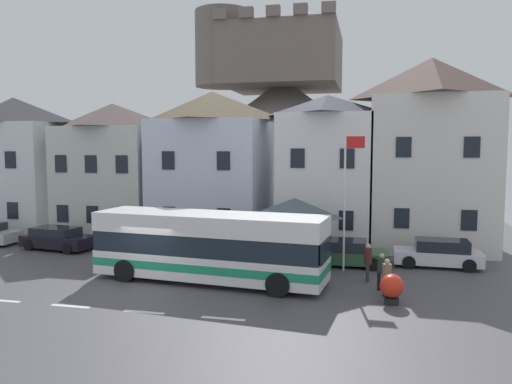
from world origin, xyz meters
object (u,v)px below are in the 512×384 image
Objects in this scene: hilltop_castle at (282,138)px; transit_bus at (209,247)px; pedestrian_00 at (320,255)px; pedestrian_01 at (382,269)px; bus_shelter at (295,208)px; flagpole at (346,192)px; parked_car_04 at (153,239)px; parked_car_01 at (58,238)px; pedestrian_02 at (387,276)px; townhouse_01 at (114,170)px; townhouse_03 at (327,170)px; public_bench at (316,246)px; harbour_buoy at (392,287)px; townhouse_00 at (16,165)px; parked_car_03 at (343,253)px; pedestrian_03 at (368,259)px; townhouse_04 at (429,153)px; townhouse_02 at (213,165)px; parked_car_00 at (439,253)px.

transit_bus is at bearing -86.29° from hilltop_castle.
pedestrian_00 is 3.38m from pedestrian_01.
flagpole is at bearing -19.74° from bus_shelter.
flagpole reaches higher than parked_car_04.
parked_car_01 is at bearing 162.71° from transit_bus.
parked_car_04 is at bearing 155.13° from pedestrian_02.
parked_car_04 is at bearing -42.86° from townhouse_01.
townhouse_03 is 7.23m from flagpole.
harbour_buoy reaches higher than public_bench.
townhouse_00 is at bearing 165.02° from bus_shelter.
pedestrian_01 is at bearing 100.78° from harbour_buoy.
flagpole reaches higher than parked_car_03.
public_bench is (-2.80, 4.99, -0.55)m from pedestrian_03.
townhouse_00 is 28.02m from townhouse_04.
transit_bus is 7.48m from pedestrian_01.
bus_shelter reaches higher than parked_car_01.
hilltop_castle reaches higher than public_bench.
pedestrian_03 is 5.75m from public_bench.
townhouse_02 reaches higher than bus_shelter.
bus_shelter reaches higher than pedestrian_03.
townhouse_02 is at bearing 134.14° from pedestrian_00.
townhouse_04 is (13.53, 0.27, 0.84)m from townhouse_02.
public_bench is (-0.61, 4.28, -0.44)m from pedestrian_00.
harbour_buoy is (0.34, -1.79, -0.25)m from pedestrian_01.
parked_car_00 is at bearing 9.28° from parked_car_01.
townhouse_02 reaches higher than public_bench.
parked_car_01 is 2.61× the size of pedestrian_03.
townhouse_01 is at bearing 160.60° from parked_car_03.
pedestrian_02 reaches higher than parked_car_00.
parked_car_01 is 18.77m from pedestrian_01.
hilltop_castle is 3.31× the size of transit_bus.
pedestrian_03 is at bearing -57.97° from flagpole.
townhouse_00 is 5.36× the size of public_bench.
harbour_buoy is (1.97, -4.72, -3.17)m from flagpole.
public_bench is (-0.21, -3.72, -4.11)m from townhouse_03.
parked_car_00 is 0.97× the size of parked_car_03.
hilltop_castle is at bearing 103.49° from pedestrian_00.
parked_car_03 is at bearing 110.04° from harbour_buoy.
parked_car_01 is at bearing 164.40° from pedestrian_02.
transit_bus is 11.80m from parked_car_01.
pedestrian_03 is at bearing -60.68° from public_bench.
townhouse_03 is 11.93m from pedestrian_02.
townhouse_02 is 1.46× the size of flagpole.
pedestrian_02 is at bearing -68.33° from parked_car_03.
townhouse_00 is 5.51× the size of pedestrian_03.
townhouse_00 is 26.13m from pedestrian_03.
townhouse_00 is 1.44× the size of flagpole.
pedestrian_00 is at bearing -76.51° from hilltop_castle.
transit_bus is 11.57m from parked_car_00.
parked_car_03 is at bearing 5.83° from bus_shelter.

